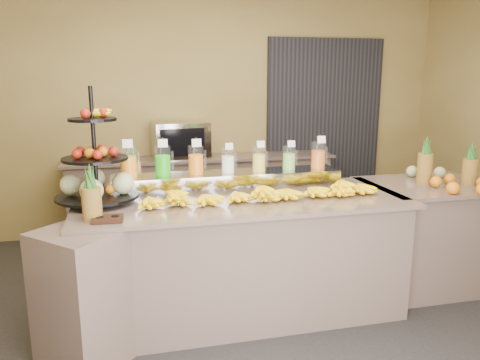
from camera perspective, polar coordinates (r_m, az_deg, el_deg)
name	(u,v)px	position (r m, az deg, el deg)	size (l,w,h in m)	color
ground	(252,329)	(3.66, 1.51, -17.71)	(6.00, 6.00, 0.00)	black
room_envelope	(251,72)	(3.97, 1.30, 13.03)	(6.04, 5.02, 2.82)	olive
buffet_counter	(229,259)	(3.65, -1.30, -9.59)	(2.75, 1.25, 0.93)	#A28275
right_counter	(425,234)	(4.49, 21.65, -6.18)	(1.08, 0.88, 0.93)	#A28275
back_ledge	(203,195)	(5.54, -4.57, -1.89)	(3.10, 0.55, 0.93)	#A28275
pitcher_tray	(228,181)	(3.80, -1.47, -0.17)	(1.85, 0.30, 0.15)	gray
juice_pitcher_orange_a	(129,164)	(3.68, -13.43, 1.94)	(0.13, 0.13, 0.31)	silver
juice_pitcher_green	(163,163)	(3.69, -9.39, 2.11)	(0.13, 0.13, 0.31)	silver
juice_pitcher_orange_b	(196,162)	(3.72, -5.40, 2.26)	(0.12, 0.13, 0.30)	silver
juice_pitcher_milk	(228,162)	(3.77, -1.48, 2.22)	(0.11, 0.11, 0.26)	silver
juice_pitcher_lemon	(259,160)	(3.83, 2.32, 2.43)	(0.11, 0.11, 0.26)	silver
juice_pitcher_lime	(289,159)	(3.91, 5.99, 2.55)	(0.11, 0.11, 0.26)	silver
juice_pitcher_orange_c	(318,157)	(4.00, 9.51, 2.83)	(0.12, 0.12, 0.29)	silver
banana_heap	(263,192)	(3.53, 2.78, -1.44)	(1.90, 0.17, 0.16)	yellow
fruit_stand	(102,173)	(3.56, -16.53, 0.77)	(0.70, 0.70, 0.85)	black
condiment_caddy	(108,219)	(3.13, -15.82, -4.59)	(0.19, 0.14, 0.03)	black
pineapple_left_a	(92,199)	(3.16, -17.64, -2.25)	(0.13, 0.13, 0.37)	brown
pineapple_left_b	(133,174)	(3.84, -12.88, 0.75)	(0.13, 0.13, 0.40)	brown
right_fruit_pile	(453,177)	(4.30, 24.55, 0.31)	(0.50, 0.48, 0.27)	brown
oven_warmer	(180,140)	(5.38, -7.28, 4.87)	(0.61, 0.43, 0.41)	gray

